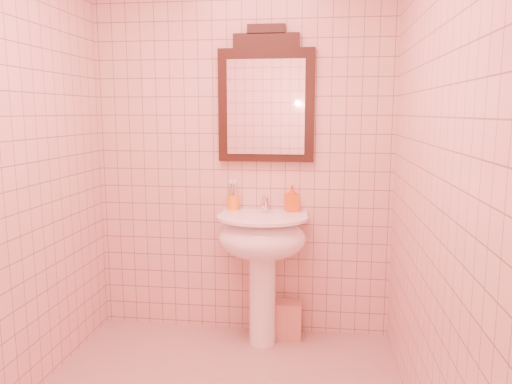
# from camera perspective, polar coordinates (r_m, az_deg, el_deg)

# --- Properties ---
(back_wall) EXTENTS (2.00, 0.02, 2.50)m
(back_wall) POSITION_cam_1_polar(r_m,az_deg,el_deg) (3.36, -1.61, 4.60)
(back_wall) COLOR beige
(back_wall) RESTS_ON floor
(pedestal_sink) EXTENTS (0.58, 0.58, 0.86)m
(pedestal_sink) POSITION_cam_1_polar(r_m,az_deg,el_deg) (3.22, 0.73, -6.26)
(pedestal_sink) COLOR white
(pedestal_sink) RESTS_ON floor
(faucet) EXTENTS (0.04, 0.16, 0.11)m
(faucet) POSITION_cam_1_polar(r_m,az_deg,el_deg) (3.29, 1.00, -1.29)
(faucet) COLOR white
(faucet) RESTS_ON pedestal_sink
(mirror) EXTENTS (0.63, 0.06, 0.88)m
(mirror) POSITION_cam_1_polar(r_m,az_deg,el_deg) (3.30, 1.16, 10.53)
(mirror) COLOR black
(mirror) RESTS_ON back_wall
(toothbrush_cup) EXTENTS (0.08, 0.08, 0.18)m
(toothbrush_cup) POSITION_cam_1_polar(r_m,az_deg,el_deg) (3.36, -2.64, -1.18)
(toothbrush_cup) COLOR orange
(toothbrush_cup) RESTS_ON pedestal_sink
(soap_dispenser) EXTENTS (0.11, 0.11, 0.18)m
(soap_dispenser) POSITION_cam_1_polar(r_m,az_deg,el_deg) (3.30, 4.13, -0.74)
(soap_dispenser) COLOR #DD5D12
(soap_dispenser) RESTS_ON pedestal_sink
(towel) EXTENTS (0.21, 0.14, 0.25)m
(towel) POSITION_cam_1_polar(r_m,az_deg,el_deg) (3.49, 3.46, -14.36)
(towel) COLOR #DC9381
(towel) RESTS_ON floor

